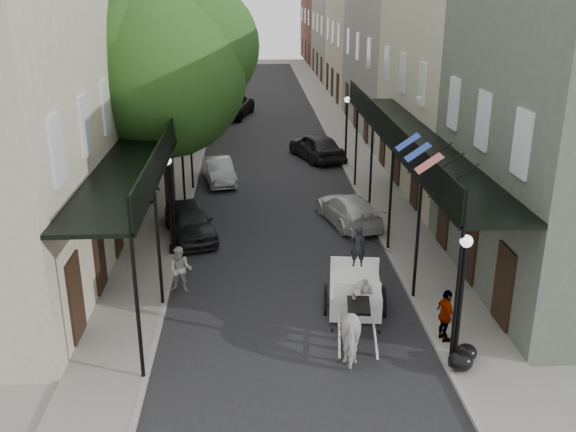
{
  "coord_description": "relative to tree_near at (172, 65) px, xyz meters",
  "views": [
    {
      "loc": [
        -1.12,
        -16.23,
        9.65
      ],
      "look_at": [
        0.18,
        5.69,
        1.6
      ],
      "focal_mm": 40.0,
      "sensor_mm": 36.0,
      "label": 1
    }
  ],
  "objects": [
    {
      "name": "building_row_left",
      "position": [
        -4.4,
        19.82,
        -1.24
      ],
      "size": [
        5.0,
        80.0,
        10.5
      ],
      "primitive_type": "cube",
      "color": "#BBB495",
      "rests_on": "ground"
    },
    {
      "name": "pedestrian_sidewalk_right",
      "position": [
        8.4,
        -10.89,
        -5.59
      ],
      "size": [
        0.53,
        0.96,
        1.55
      ],
      "primitive_type": "imported",
      "rotation": [
        0.0,
        0.0,
        1.74
      ],
      "color": "gray",
      "rests_on": "sidewalk_right"
    },
    {
      "name": "carriage",
      "position": [
        6.25,
        -8.35,
        -5.3
      ],
      "size": [
        2.08,
        2.86,
        3.05
      ],
      "rotation": [
        0.0,
        0.0,
        -0.13
      ],
      "color": "black",
      "rests_on": "ground"
    },
    {
      "name": "sidewalk_right",
      "position": [
        9.2,
        9.82,
        -6.43
      ],
      "size": [
        2.2,
        90.0,
        0.12
      ],
      "primitive_type": "cube",
      "color": "gray",
      "rests_on": "ground"
    },
    {
      "name": "car_left_far",
      "position": [
        1.6,
        21.79,
        -5.72
      ],
      "size": [
        3.86,
        6.01,
        1.54
      ],
      "primitive_type": "imported",
      "rotation": [
        0.0,
        0.0,
        -0.25
      ],
      "color": "black",
      "rests_on": "ground"
    },
    {
      "name": "sidewalk_left",
      "position": [
        -0.8,
        9.82,
        -6.43
      ],
      "size": [
        2.2,
        90.0,
        0.12
      ],
      "primitive_type": "cube",
      "color": "gray",
      "rests_on": "ground"
    },
    {
      "name": "road",
      "position": [
        4.2,
        9.82,
        -6.48
      ],
      "size": [
        8.0,
        90.0,
        0.01
      ],
      "primitive_type": "cube",
      "color": "black",
      "rests_on": "ground"
    },
    {
      "name": "car_right_far",
      "position": [
        6.8,
        9.31,
        -5.71
      ],
      "size": [
        3.21,
        4.89,
        1.55
      ],
      "primitive_type": "imported",
      "rotation": [
        0.0,
        0.0,
        3.47
      ],
      "color": "black",
      "rests_on": "ground"
    },
    {
      "name": "lamppost_right_near",
      "position": [
        8.3,
        -12.18,
        -4.44
      ],
      "size": [
        0.32,
        0.32,
        3.71
      ],
      "color": "black",
      "rests_on": "sidewalk_right"
    },
    {
      "name": "building_row_right",
      "position": [
        12.8,
        19.82,
        -1.24
      ],
      "size": [
        5.0,
        80.0,
        10.5
      ],
      "primitive_type": "cube",
      "color": "gray",
      "rests_on": "ground"
    },
    {
      "name": "pedestrian_walking",
      "position": [
        0.7,
        -7.18,
        -5.7
      ],
      "size": [
        0.85,
        0.7,
        1.58
      ],
      "primitive_type": "imported",
      "rotation": [
        0.0,
        0.0,
        -0.14
      ],
      "color": "#AFAEA5",
      "rests_on": "ground"
    },
    {
      "name": "gallery_left",
      "position": [
        -0.59,
        -3.2,
        -2.44
      ],
      "size": [
        2.2,
        18.05,
        4.88
      ],
      "color": "black",
      "rests_on": "sidewalk_left"
    },
    {
      "name": "lamppost_right_far",
      "position": [
        8.3,
        7.82,
        -4.44
      ],
      "size": [
        0.32,
        0.32,
        3.71
      ],
      "color": "black",
      "rests_on": "sidewalk_right"
    },
    {
      "name": "lamppost_left",
      "position": [
        0.1,
        -4.18,
        -4.44
      ],
      "size": [
        0.32,
        0.32,
        3.71
      ],
      "color": "black",
      "rests_on": "sidewalk_left"
    },
    {
      "name": "pedestrian_sidewalk_left",
      "position": [
        -1.6,
        1.63,
        -5.59
      ],
      "size": [
        1.14,
        0.9,
        1.55
      ],
      "primitive_type": "imported",
      "rotation": [
        0.0,
        0.0,
        3.51
      ],
      "color": "gray",
      "rests_on": "sidewalk_left"
    },
    {
      "name": "trash_bags",
      "position": [
        8.51,
        -12.2,
        -6.11
      ],
      "size": [
        0.9,
        1.05,
        0.55
      ],
      "color": "black",
      "rests_on": "sidewalk_right"
    },
    {
      "name": "tree_far",
      "position": [
        -0.05,
        14.0,
        -0.65
      ],
      "size": [
        6.45,
        6.0,
        8.61
      ],
      "color": "#382619",
      "rests_on": "sidewalk_left"
    },
    {
      "name": "car_left_near",
      "position": [
        0.6,
        -2.4,
        -5.8
      ],
      "size": [
        2.66,
        4.32,
        1.37
      ],
      "primitive_type": "imported",
      "rotation": [
        0.0,
        0.0,
        0.28
      ],
      "color": "black",
      "rests_on": "ground"
    },
    {
      "name": "car_left_mid",
      "position": [
        1.43,
        5.03,
        -5.88
      ],
      "size": [
        1.98,
        3.88,
        1.22
      ],
      "primitive_type": "imported",
      "rotation": [
        0.0,
        0.0,
        0.19
      ],
      "color": "#A1A2A6",
      "rests_on": "ground"
    },
    {
      "name": "ground",
      "position": [
        4.2,
        -10.18,
        -6.49
      ],
      "size": [
        140.0,
        140.0,
        0.0
      ],
      "primitive_type": "plane",
      "color": "gray",
      "rests_on": "ground"
    },
    {
      "name": "car_right_near",
      "position": [
        7.12,
        -1.18,
        -5.86
      ],
      "size": [
        2.71,
        4.61,
        1.25
      ],
      "primitive_type": "imported",
      "rotation": [
        0.0,
        0.0,
        3.38
      ],
      "color": "silver",
      "rests_on": "ground"
    },
    {
      "name": "horse",
      "position": [
        5.89,
        -11.18,
        -5.58
      ],
      "size": [
        1.25,
        2.27,
        1.83
      ],
      "primitive_type": "imported",
      "rotation": [
        0.0,
        0.0,
        3.01
      ],
      "color": "silver",
      "rests_on": "ground"
    },
    {
      "name": "tree_near",
      "position": [
        0.0,
        0.0,
        0.0
      ],
      "size": [
        7.31,
        6.8,
        9.63
      ],
      "color": "#382619",
      "rests_on": "sidewalk_left"
    },
    {
      "name": "gallery_right",
      "position": [
        8.99,
        -3.2,
        -2.44
      ],
      "size": [
        2.2,
        18.05,
        4.88
      ],
      "color": "black",
      "rests_on": "sidewalk_right"
    }
  ]
}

